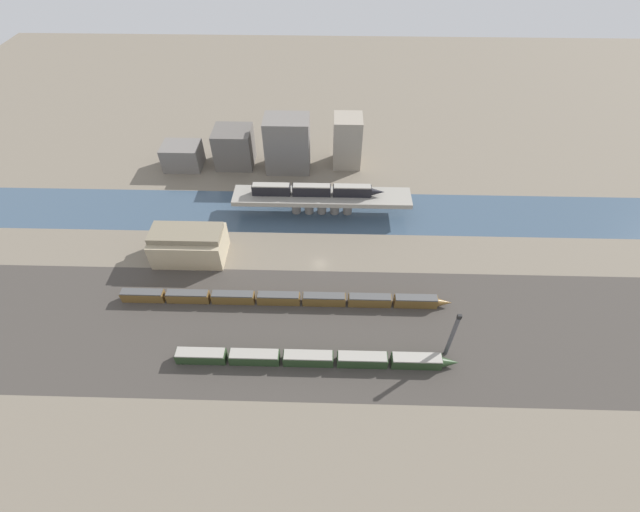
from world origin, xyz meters
TOP-DOWN VIEW (x-y plane):
  - ground_plane at (0.00, 0.00)m, footprint 400.00×400.00m
  - railbed_yard at (0.00, -24.00)m, footprint 280.00×42.00m
  - river_water at (0.00, 24.97)m, footprint 320.00×22.21m
  - bridge at (-0.00, 24.97)m, footprint 60.15×9.82m
  - train_on_bridge at (-2.07, 24.97)m, footprint 44.31×2.76m
  - train_yard_near at (-0.34, -34.20)m, footprint 70.90×3.15m
  - train_yard_mid at (-9.91, -15.28)m, footprint 93.26×2.62m
  - warehouse_building at (-40.31, 2.58)m, footprint 21.77×12.64m
  - signal_tower at (33.09, -30.73)m, footprint 1.03×1.03m
  - city_block_far_left at (-54.84, 51.95)m, footprint 14.32×10.86m
  - city_block_left at (-34.78, 54.65)m, footprint 14.32×12.99m
  - city_block_center at (-13.63, 52.06)m, footprint 16.63×11.69m
  - city_block_right at (9.01, 55.71)m, footprint 10.64×11.02m

SIDE VIEW (x-z plane):
  - ground_plane at x=0.00m, z-range 0.00..0.00m
  - river_water at x=0.00m, z-range 0.00..0.01m
  - railbed_yard at x=0.00m, z-range 0.00..0.01m
  - train_yard_near at x=-0.34m, z-range -0.04..3.47m
  - train_yard_mid at x=-9.91m, z-range -0.03..3.52m
  - city_block_far_left at x=-54.84m, z-range 0.00..9.37m
  - warehouse_building at x=-40.31m, z-range -0.26..10.24m
  - bridge at x=0.00m, z-range 2.10..9.66m
  - city_block_left at x=-34.78m, z-range 0.00..14.53m
  - signal_tower at x=33.09m, z-range -0.19..16.10m
  - train_on_bridge at x=-2.07m, z-range 7.52..11.44m
  - city_block_right at x=9.01m, z-range 0.00..19.69m
  - city_block_center at x=-13.63m, z-range 0.00..20.94m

